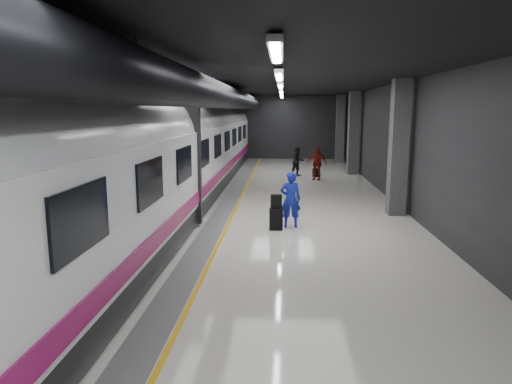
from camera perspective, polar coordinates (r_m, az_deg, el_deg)
name	(u,v)px	position (r m, az deg, el deg)	size (l,w,h in m)	color
ground	(258,227)	(13.86, 0.30, -4.39)	(40.00, 40.00, 0.00)	silver
platform_hall	(251,109)	(14.39, -0.63, 10.38)	(10.02, 40.02, 4.51)	black
train	(150,158)	(14.04, -13.07, 4.12)	(3.05, 38.00, 4.05)	black
traveler_main	(291,199)	(13.72, 4.34, -0.93)	(0.62, 0.41, 1.70)	#1B20D0
suitcase_main	(276,219)	(13.48, 2.52, -3.42)	(0.39, 0.25, 0.64)	black
shoulder_bag	(276,201)	(13.40, 2.53, -1.19)	(0.32, 0.17, 0.42)	black
traveler_far_a	(298,161)	(24.57, 5.25, 3.83)	(0.77, 0.60, 1.58)	black
traveler_far_b	(317,163)	(23.28, 7.60, 3.61)	(1.01, 0.42, 1.72)	maroon
suitcase_far	(316,173)	(24.40, 7.50, 2.42)	(0.31, 0.20, 0.46)	black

